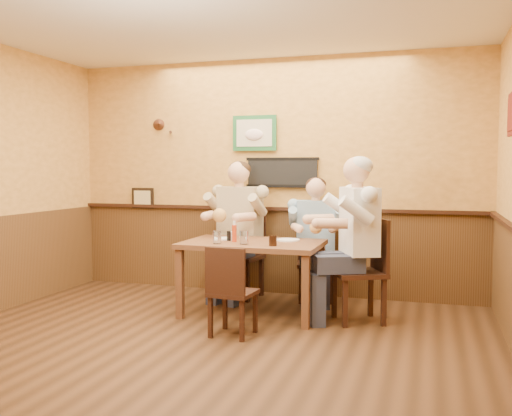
% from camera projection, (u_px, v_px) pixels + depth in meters
% --- Properties ---
extents(room, '(5.02, 5.03, 2.81)m').
position_uv_depth(room, '(209.00, 145.00, 4.53)').
color(room, '#362010').
rests_on(room, ground).
extents(dining_table, '(1.40, 0.90, 0.75)m').
position_uv_depth(dining_table, '(253.00, 251.00, 5.84)').
color(dining_table, brown).
rests_on(dining_table, ground).
extents(chair_back_left, '(0.52, 0.52, 0.99)m').
position_uv_depth(chair_back_left, '(240.00, 255.00, 6.60)').
color(chair_back_left, '#321A10').
rests_on(chair_back_left, ground).
extents(chair_back_right, '(0.48, 0.48, 0.88)m').
position_uv_depth(chair_back_right, '(315.00, 262.00, 6.44)').
color(chair_back_right, '#321A10').
rests_on(chair_back_right, ground).
extents(chair_right_end, '(0.62, 0.62, 1.01)m').
position_uv_depth(chair_right_end, '(359.00, 270.00, 5.55)').
color(chair_right_end, '#321A10').
rests_on(chair_right_end, ground).
extents(chair_near_side, '(0.41, 0.41, 0.81)m').
position_uv_depth(chair_near_side, '(233.00, 290.00, 5.10)').
color(chair_near_side, '#321A10').
rests_on(chair_near_side, ground).
extents(diner_tan_shirt, '(0.75, 0.75, 1.42)m').
position_uv_depth(diner_tan_shirt, '(240.00, 237.00, 6.59)').
color(diner_tan_shirt, '#C4B087').
rests_on(diner_tan_shirt, ground).
extents(diner_blue_polo, '(0.68, 0.68, 1.26)m').
position_uv_depth(diner_blue_polo, '(316.00, 246.00, 6.43)').
color(diner_blue_polo, '#7D9EBC').
rests_on(diner_blue_polo, ground).
extents(diner_white_elder, '(0.89, 0.89, 1.45)m').
position_uv_depth(diner_white_elder, '(359.00, 248.00, 5.54)').
color(diner_white_elder, silver).
rests_on(diner_white_elder, ground).
extents(water_glass_left, '(0.10, 0.10, 0.13)m').
position_uv_depth(water_glass_left, '(217.00, 237.00, 5.68)').
color(water_glass_left, white).
rests_on(water_glass_left, dining_table).
extents(water_glass_mid, '(0.10, 0.10, 0.13)m').
position_uv_depth(water_glass_mid, '(244.00, 237.00, 5.64)').
color(water_glass_mid, white).
rests_on(water_glass_mid, dining_table).
extents(cola_tumbler, '(0.08, 0.08, 0.10)m').
position_uv_depth(cola_tumbler, '(273.00, 241.00, 5.51)').
color(cola_tumbler, black).
rests_on(cola_tumbler, dining_table).
extents(hot_sauce_bottle, '(0.06, 0.06, 0.19)m').
position_uv_depth(hot_sauce_bottle, '(234.00, 232.00, 5.82)').
color(hot_sauce_bottle, '#BE3814').
rests_on(hot_sauce_bottle, dining_table).
extents(salt_shaker, '(0.04, 0.04, 0.09)m').
position_uv_depth(salt_shaker, '(232.00, 236.00, 5.94)').
color(salt_shaker, white).
rests_on(salt_shaker, dining_table).
extents(pepper_shaker, '(0.05, 0.05, 0.10)m').
position_uv_depth(pepper_shaker, '(229.00, 236.00, 5.91)').
color(pepper_shaker, black).
rests_on(pepper_shaker, dining_table).
extents(plate_far_left, '(0.24, 0.24, 0.02)m').
position_uv_depth(plate_far_left, '(226.00, 238.00, 6.03)').
color(plate_far_left, white).
rests_on(plate_far_left, dining_table).
extents(plate_far_right, '(0.30, 0.30, 0.02)m').
position_uv_depth(plate_far_right, '(288.00, 240.00, 5.91)').
color(plate_far_right, silver).
rests_on(plate_far_right, dining_table).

